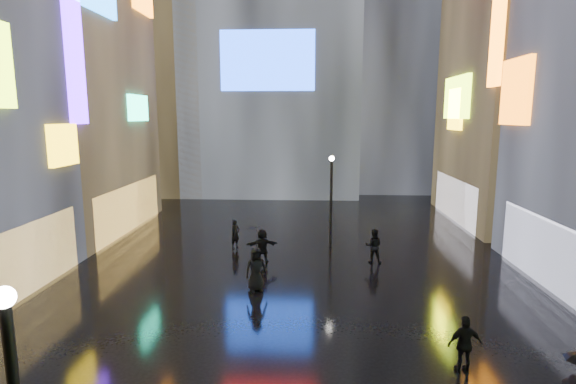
{
  "coord_description": "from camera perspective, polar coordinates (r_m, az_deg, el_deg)",
  "views": [
    {
      "loc": [
        0.72,
        -2.13,
        7.41
      ],
      "look_at": [
        0.0,
        12.0,
        5.0
      ],
      "focal_mm": 28.0,
      "sensor_mm": 36.0,
      "label": 1
    }
  ],
  "objects": [
    {
      "name": "tower_flank_right",
      "position": [
        49.77,
        13.29,
        20.54
      ],
      "size": [
        12.0,
        12.0,
        34.0
      ],
      "primitive_type": "cube",
      "color": "black",
      "rests_on": "ground"
    },
    {
      "name": "pedestrian_7",
      "position": [
        23.35,
        10.83,
        -6.75
      ],
      "size": [
        0.94,
        0.78,
        1.76
      ],
      "primitive_type": "imported",
      "rotation": [
        0.0,
        0.0,
        3.01
      ],
      "color": "black",
      "rests_on": "ground"
    },
    {
      "name": "lamp_far",
      "position": [
        25.46,
        5.5,
        -0.48
      ],
      "size": [
        0.3,
        0.3,
        5.2
      ],
      "color": "black",
      "rests_on": "ground"
    },
    {
      "name": "building_right_far",
      "position": [
        36.17,
        29.54,
        18.93
      ],
      "size": [
        10.28,
        12.0,
        28.0
      ],
      "color": "black",
      "rests_on": "ground"
    },
    {
      "name": "pedestrian_3",
      "position": [
        14.69,
        21.54,
        -17.54
      ],
      "size": [
        1.04,
        0.52,
        1.71
      ],
      "primitive_type": "imported",
      "rotation": [
        0.0,
        0.0,
        3.25
      ],
      "color": "black",
      "rests_on": "ground"
    },
    {
      "name": "pedestrian_4",
      "position": [
        19.48,
        -4.09,
        -9.74
      ],
      "size": [
        1.09,
        0.91,
        1.89
      ],
      "primitive_type": "imported",
      "rotation": [
        0.0,
        0.0,
        0.39
      ],
      "color": "black",
      "rests_on": "ground"
    },
    {
      "name": "ground",
      "position": [
        23.35,
        1.01,
        -8.83
      ],
      "size": [
        140.0,
        140.0,
        0.0
      ],
      "primitive_type": "plane",
      "color": "black",
      "rests_on": "ground"
    },
    {
      "name": "pedestrian_5",
      "position": [
        22.98,
        -3.28,
        -6.87
      ],
      "size": [
        1.7,
        0.87,
        1.75
      ],
      "primitive_type": "imported",
      "rotation": [
        0.0,
        0.0,
        3.37
      ],
      "color": "black",
      "rests_on": "ground"
    },
    {
      "name": "building_left_far",
      "position": [
        32.91,
        -28.63,
        14.76
      ],
      "size": [
        10.28,
        12.0,
        22.0
      ],
      "color": "black",
      "rests_on": "ground"
    },
    {
      "name": "umbrella_2",
      "position": [
        19.05,
        -4.14,
        -5.7
      ],
      "size": [
        1.1,
        1.08,
        0.95
      ],
      "primitive_type": "imported",
      "rotation": [
        0.0,
        0.0,
        4.75
      ],
      "color": "black",
      "rests_on": "pedestrian_4"
    },
    {
      "name": "tower_flank_left",
      "position": [
        46.86,
        -16.07,
        16.16
      ],
      "size": [
        10.0,
        10.0,
        26.0
      ],
      "primitive_type": "cube",
      "color": "black",
      "rests_on": "ground"
    },
    {
      "name": "pedestrian_6",
      "position": [
        25.58,
        -6.72,
        -5.33
      ],
      "size": [
        0.68,
        0.71,
        1.64
      ],
      "primitive_type": "imported",
      "rotation": [
        0.0,
        0.0,
        0.9
      ],
      "color": "black",
      "rests_on": "ground"
    }
  ]
}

